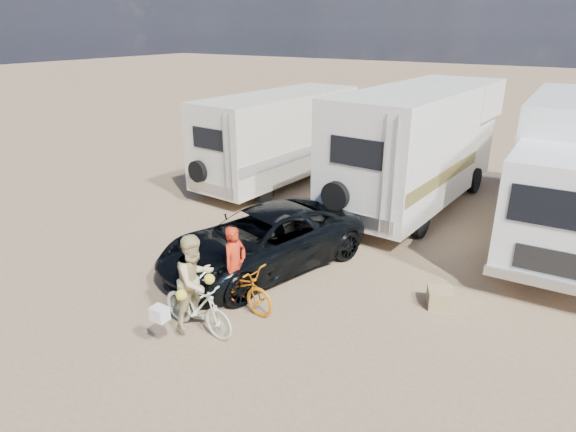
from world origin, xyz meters
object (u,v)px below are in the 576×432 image
Objects in this scene: rv_left at (279,140)px; rider_man at (236,272)px; rv_main at (418,148)px; box_truck at (571,174)px; cooler at (269,213)px; bike_man at (236,285)px; rider_woman at (196,289)px; dark_suv at (262,240)px; crate at (440,298)px; bike_woman at (197,307)px.

rv_left is 4.36× the size of rider_man.
rv_main is 4.23m from box_truck.
rv_left is at bearing 132.64° from cooler.
bike_man is 1.07× the size of rider_woman.
rider_man reaches higher than dark_suv.
rider_woman is (-5.19, -8.22, -0.93)m from box_truck.
bike_man is 4.10m from crate.
bike_woman is at bearing -63.95° from dark_suv.
cooler is (-2.12, 4.22, -0.55)m from rider_man.
bike_woman is 3.52× the size of crate.
box_truck is at bearing 71.52° from crate.
rider_woman is at bearing -55.41° from cooler.
bike_man reaches higher than crate.
rider_woman is 5.70m from cooler.
rv_main is 4.86m from rv_left.
rider_man is 4.76m from cooler.
rv_main is at bearing 92.49° from dark_suv.
cooler is (-2.05, 5.27, -0.28)m from bike_woman.
rv_left reaches higher than crate.
dark_suv is (3.36, -5.73, -0.88)m from rv_left.
rider_man is (-0.94, -7.79, -1.04)m from rv_main.
dark_suv is 10.47× the size of crate.
dark_suv is 3.22× the size of rider_man.
rv_left is 1.35× the size of dark_suv.
dark_suv reaches higher than crate.
bike_man is (-5.12, -7.17, -1.32)m from box_truck.
dark_suv is 2.78m from rider_woman.
box_truck is 7.97m from cooler.
box_truck reaches higher than cooler.
bike_woman is (3.83, -8.46, -1.07)m from rv_left.
rv_main is 1.15× the size of rv_left.
dark_suv is 2.67× the size of bike_man.
rider_woman is at bearing -63.95° from dark_suv.
rider_woman reaches higher than bike_woman.
box_truck is 7.97m from dark_suv.
rv_main is 4.96m from cooler.
bike_man is at bearing -127.25° from box_truck.
rv_left is 12.06× the size of cooler.
bike_woman is at bearing -55.41° from cooler.
rv_left is (-4.84, -0.38, -0.24)m from rv_main.
dark_suv is 2.85× the size of rider_woman.
bike_woman is 4.80m from crate.
rv_left is 4.02× the size of bike_woman.
rider_man is (-5.12, -7.17, -1.04)m from box_truck.
rider_woman is (0.00, 0.00, 0.37)m from bike_woman.
box_truck is 4.32× the size of bike_man.
rider_man reaches higher than bike_woman.
dark_suv is 2.78m from bike_woman.
rv_main is 8.99m from bike_woman.
box_truck is 16.94× the size of crate.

